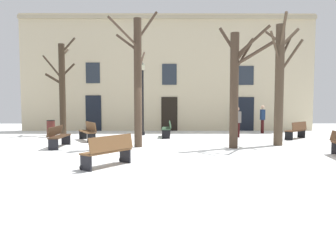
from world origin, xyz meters
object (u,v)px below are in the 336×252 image
streetlamp (143,91)px  bench_back_to_back_left (108,151)px  person_crossing_plaza (237,121)px  tree_center (138,79)px  bench_near_center_tree (88,131)px  person_by_shop_door (262,118)px  bench_far_corner (58,136)px  tree_foreground (236,85)px  litter_bin (51,129)px  bench_by_litter_bin (297,130)px  bench_back_to_back_right (167,129)px  tree_right_of_center (62,87)px  tree_near_facade (280,79)px

streetlamp → bench_back_to_back_left: 9.60m
person_crossing_plaza → tree_center: bearing=-165.8°
tree_center → person_crossing_plaza: (5.03, 3.72, -1.97)m
bench_near_center_tree → person_by_shop_door: (9.75, 3.86, 0.47)m
bench_near_center_tree → bench_far_corner: 2.48m
bench_near_center_tree → tree_foreground: bearing=41.1°
litter_bin → tree_foreground: bearing=-25.9°
bench_by_litter_bin → person_crossing_plaza: (-2.93, 0.74, 0.46)m
bench_back_to_back_left → litter_bin: bearing=-114.5°
person_by_shop_door → bench_near_center_tree: bearing=-69.0°
bench_back_to_back_right → bench_back_to_back_left: 8.48m
litter_bin → bench_back_to_back_right: size_ratio=0.52×
litter_bin → person_crossing_plaza: (10.15, -0.34, 0.45)m
streetlamp → litter_bin: (-4.98, -0.96, -2.06)m
person_by_shop_door → tree_right_of_center: bearing=-86.5°
bench_back_to_back_left → person_crossing_plaza: person_crossing_plaza is taller
bench_by_litter_bin → person_by_shop_door: 3.32m
streetlamp → bench_far_corner: (-3.23, -5.11, -2.05)m
bench_by_litter_bin → bench_back_to_back_left: (-8.48, -7.33, 0.03)m
bench_far_corner → bench_by_litter_bin: bearing=-75.0°
tree_right_of_center → litter_bin: tree_right_of_center is taller
streetlamp → person_by_shop_door: (7.23, 1.13, -1.57)m
bench_back_to_back_left → bench_by_litter_bin: bearing=167.7°
tree_center → bench_by_litter_bin: (7.96, 2.98, -2.43)m
bench_near_center_tree → bench_far_corner: (-0.71, -2.38, -0.01)m
tree_near_facade → streetlamp: (-6.32, 4.54, -0.39)m
tree_foreground → person_crossing_plaza: size_ratio=3.05×
streetlamp → bench_back_to_back_right: 2.71m
tree_near_facade → bench_far_corner: tree_near_facade is taller
tree_right_of_center → bench_near_center_tree: bearing=-54.1°
bench_back_to_back_left → person_crossing_plaza: size_ratio=1.01×
tree_foreground → bench_back_to_back_right: tree_foreground is taller
bench_near_center_tree → bench_back_to_back_left: size_ratio=1.09×
person_by_shop_door → streetlamp: bearing=-81.7°
tree_near_facade → person_crossing_plaza: 3.97m
bench_far_corner → bench_by_litter_bin: (11.33, 3.07, -0.02)m
tree_right_of_center → litter_bin: size_ratio=6.10×
tree_foreground → bench_back_to_back_left: size_ratio=3.03×
bench_far_corner → bench_back_to_back_left: bench_back_to_back_left is taller
person_crossing_plaza → person_by_shop_door: bearing=27.3°
tree_near_facade → tree_foreground: size_ratio=1.09×
streetlamp → person_crossing_plaza: (5.16, -1.30, -1.61)m
tree_near_facade → tree_foreground: (-2.12, -0.88, -0.28)m
bench_back_to_back_right → person_by_shop_door: 6.25m
tree_near_facade → person_by_shop_door: 6.06m
tree_center → streetlamp: size_ratio=1.41×
bench_far_corner → person_by_shop_door: person_by_shop_door is taller
bench_back_to_back_right → bench_far_corner: bench_far_corner is taller
tree_center → bench_by_litter_bin: size_ratio=4.02×
tree_near_facade → litter_bin: (-11.30, 3.58, -2.45)m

